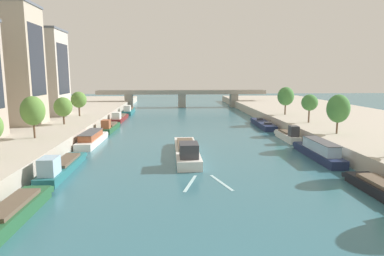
{
  "coord_description": "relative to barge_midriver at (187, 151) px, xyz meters",
  "views": [
    {
      "loc": [
        -3.79,
        -17.2,
        12.42
      ],
      "look_at": [
        0.0,
        45.65,
        2.27
      ],
      "focal_mm": 31.15,
      "sensor_mm": 36.0,
      "label": 1
    }
  ],
  "objects": [
    {
      "name": "tree_left_third",
      "position": [
        -24.0,
        4.2,
        5.77
      ],
      "size": [
        3.71,
        3.71,
        6.66
      ],
      "color": "brown",
      "rests_on": "quay_left"
    },
    {
      "name": "tree_right_by_lamp",
      "position": [
        26.27,
        32.63,
        6.0
      ],
      "size": [
        4.05,
        4.05,
        6.9
      ],
      "color": "brown",
      "rests_on": "quay_right"
    },
    {
      "name": "tree_right_distant",
      "position": [
        25.87,
        5.19,
        5.71
      ],
      "size": [
        3.78,
        3.78,
        6.69
      ],
      "color": "brown",
      "rests_on": "quay_right"
    },
    {
      "name": "moored_boat_right_lone",
      "position": [
        19.64,
        28.81,
        -0.37
      ],
      "size": [
        3.22,
        16.26,
        2.31
      ],
      "color": "#1E284C",
      "rests_on": "ground"
    },
    {
      "name": "bridge_far",
      "position": [
        1.63,
        78.39,
        3.16
      ],
      "size": [
        64.23,
        4.4,
        6.48
      ],
      "color": "gray",
      "rests_on": "ground"
    },
    {
      "name": "tree_left_nearest",
      "position": [
        -24.64,
        32.67,
        5.37
      ],
      "size": [
        3.67,
        3.67,
        5.9
      ],
      "color": "brown",
      "rests_on": "quay_left"
    },
    {
      "name": "wake_behind_barge",
      "position": [
        1.66,
        -12.33,
        -0.99
      ],
      "size": [
        5.6,
        5.9,
        0.03
      ],
      "color": "#A5D1DB",
      "rests_on": "ground"
    },
    {
      "name": "moored_boat_left_lone",
      "position": [
        -15.97,
        -22.96,
        -0.0
      ],
      "size": [
        2.82,
        14.36,
        3.41
      ],
      "color": "#235633",
      "rests_on": "ground"
    },
    {
      "name": "moored_boat_right_midway",
      "position": [
        19.88,
        12.04,
        -0.03
      ],
      "size": [
        2.05,
        10.09,
        3.2
      ],
      "color": "silver",
      "rests_on": "ground"
    },
    {
      "name": "moored_boat_right_end",
      "position": [
        19.61,
        -1.99,
        0.18
      ],
      "size": [
        2.48,
        14.39,
        2.83
      ],
      "color": "#1E284C",
      "rests_on": "ground"
    },
    {
      "name": "quay_right",
      "position": [
        39.74,
        23.03,
        0.21
      ],
      "size": [
        36.0,
        170.0,
        2.43
      ],
      "primitive_type": "cube",
      "color": "#B7AD9E",
      "rests_on": "ground"
    },
    {
      "name": "moored_boat_left_second",
      "position": [
        -16.63,
        10.73,
        -0.01
      ],
      "size": [
        3.18,
        13.82,
        2.36
      ],
      "color": "silver",
      "rests_on": "ground"
    },
    {
      "name": "building_left_tall",
      "position": [
        -35.37,
        19.7,
        13.28
      ],
      "size": [
        13.74,
        9.32,
        23.67
      ],
      "color": "#B2A38E",
      "rests_on": "quay_left"
    },
    {
      "name": "tree_right_end_of_row",
      "position": [
        26.5,
        18.51,
        5.6
      ],
      "size": [
        3.35,
        3.35,
        5.9
      ],
      "color": "brown",
      "rests_on": "quay_right"
    },
    {
      "name": "tree_left_midway",
      "position": [
        -24.07,
        19.03,
        4.95
      ],
      "size": [
        3.61,
        3.61,
        5.48
      ],
      "color": "brown",
      "rests_on": "quay_left"
    },
    {
      "name": "moored_boat_left_downstream",
      "position": [
        -16.1,
        59.03,
        -0.11
      ],
      "size": [
        2.83,
        15.65,
        2.95
      ],
      "color": "#23666B",
      "rests_on": "ground"
    },
    {
      "name": "moored_boat_left_midway",
      "position": [
        -16.27,
        -7.38,
        -0.11
      ],
      "size": [
        2.55,
        14.4,
        3.06
      ],
      "color": "#23666B",
      "rests_on": "ground"
    },
    {
      "name": "building_left_corner",
      "position": [
        -35.37,
        36.77,
        11.96
      ],
      "size": [
        12.89,
        10.64,
        21.04
      ],
      "color": "#BCB2A8",
      "rests_on": "quay_left"
    },
    {
      "name": "moored_boat_left_far",
      "position": [
        -16.44,
        41.41,
        -0.18
      ],
      "size": [
        2.97,
        14.37,
        2.76
      ],
      "color": "maroon",
      "rests_on": "ground"
    },
    {
      "name": "quay_left",
      "position": [
        -36.49,
        23.03,
        0.21
      ],
      "size": [
        36.0,
        170.0,
        2.43
      ],
      "primitive_type": "cube",
      "color": "#B7AD9E",
      "rests_on": "ground"
    },
    {
      "name": "moored_boat_left_gap_after",
      "position": [
        -16.09,
        25.1,
        -0.14
      ],
      "size": [
        2.68,
        12.24,
        2.89
      ],
      "color": "#235633",
      "rests_on": "ground"
    },
    {
      "name": "barge_midriver",
      "position": [
        0.0,
        0.0,
        0.0
      ],
      "size": [
        3.54,
        18.24,
        3.28
      ],
      "color": "silver",
      "rests_on": "ground"
    }
  ]
}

